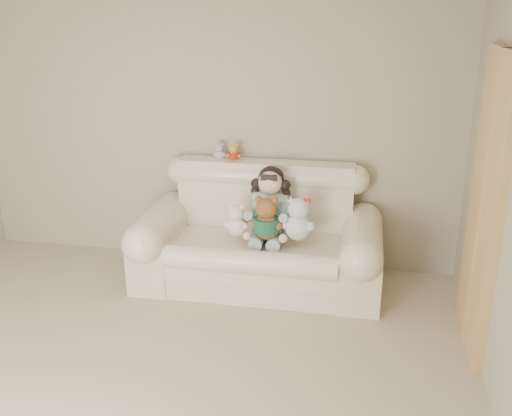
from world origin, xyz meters
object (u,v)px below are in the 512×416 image
object	(u,v)px
seated_child	(270,203)
brown_teddy	(266,214)
white_cat	(298,214)
sofa	(258,230)
cream_teddy	(237,217)

from	to	relation	value
seated_child	brown_teddy	bearing A→B (deg)	-96.45
seated_child	white_cat	xyz separation A→B (m)	(0.26, -0.18, -0.02)
sofa	white_cat	size ratio (longest dim) A/B	4.76
brown_teddy	white_cat	world-z (taller)	white_cat
seated_child	brown_teddy	distance (m)	0.22
sofa	white_cat	xyz separation A→B (m)	(0.35, -0.10, 0.21)
brown_teddy	sofa	bearing A→B (deg)	148.40
brown_teddy	white_cat	size ratio (longest dim) A/B	0.99
sofa	white_cat	world-z (taller)	sofa
cream_teddy	seated_child	bearing A→B (deg)	48.07
sofa	cream_teddy	distance (m)	0.25
seated_child	white_cat	world-z (taller)	seated_child
sofa	white_cat	bearing A→B (deg)	-16.39
seated_child	white_cat	distance (m)	0.32
sofa	cream_teddy	xyz separation A→B (m)	(-0.16, -0.12, 0.15)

